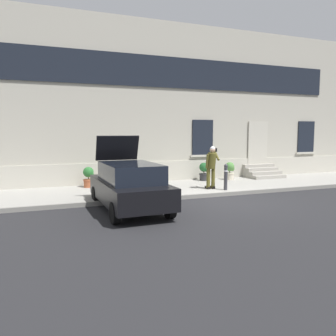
{
  "coord_description": "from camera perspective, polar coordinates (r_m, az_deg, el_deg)",
  "views": [
    {
      "loc": [
        -6.21,
        -10.23,
        2.45
      ],
      "look_at": [
        -1.72,
        1.6,
        1.1
      ],
      "focal_mm": 35.93,
      "sensor_mm": 36.0,
      "label": 1
    }
  ],
  "objects": [
    {
      "name": "ground_plane",
      "position": [
        12.22,
        10.31,
        -5.58
      ],
      "size": [
        80.0,
        80.0,
        0.0
      ],
      "primitive_type": "plane",
      "color": "#232326"
    },
    {
      "name": "hatchback_car_black",
      "position": [
        10.57,
        -6.58,
        -2.94
      ],
      "size": [
        1.89,
        4.11,
        2.34
      ],
      "color": "black",
      "rests_on": "ground"
    },
    {
      "name": "building_facade",
      "position": [
        16.77,
        1.08,
        10.46
      ],
      "size": [
        24.0,
        1.52,
        7.5
      ],
      "color": "#B2AD9E",
      "rests_on": "ground"
    },
    {
      "name": "bollard_far_left",
      "position": [
        12.22,
        -4.05,
        -2.1
      ],
      "size": [
        0.15,
        0.15,
        1.04
      ],
      "color": "#333338",
      "rests_on": "sidewalk"
    },
    {
      "name": "curb_edge",
      "position": [
        13.0,
        8.18,
        -4.5
      ],
      "size": [
        24.0,
        0.12,
        0.15
      ],
      "primitive_type": "cube",
      "color": "gray",
      "rests_on": "ground"
    },
    {
      "name": "sidewalk",
      "position": [
        14.63,
        4.65,
        -3.27
      ],
      "size": [
        24.0,
        3.6,
        0.15
      ],
      "primitive_type": "cube",
      "color": "#99968E",
      "rests_on": "ground"
    },
    {
      "name": "planter_terracotta",
      "position": [
        14.46,
        -13.31,
        -1.41
      ],
      "size": [
        0.44,
        0.44,
        0.86
      ],
      "color": "#B25B38",
      "rests_on": "sidewalk"
    },
    {
      "name": "entrance_stoop",
      "position": [
        17.98,
        15.64,
        -0.72
      ],
      "size": [
        1.81,
        1.28,
        0.64
      ],
      "color": "#9E998E",
      "rests_on": "sidewalk"
    },
    {
      "name": "planter_charcoal",
      "position": [
        16.12,
        6.14,
        -0.52
      ],
      "size": [
        0.44,
        0.44,
        0.86
      ],
      "color": "#2D2D30",
      "rests_on": "sidewalk"
    },
    {
      "name": "planter_olive",
      "position": [
        14.9,
        -2.85,
        -1.03
      ],
      "size": [
        0.44,
        0.44,
        0.86
      ],
      "color": "#606B38",
      "rests_on": "sidewalk"
    },
    {
      "name": "person_on_phone",
      "position": [
        13.68,
        7.38,
        0.58
      ],
      "size": [
        0.51,
        0.5,
        1.74
      ],
      "rotation": [
        0.0,
        0.0,
        -0.13
      ],
      "color": "#514C1E",
      "rests_on": "sidewalk"
    },
    {
      "name": "bollard_near_person",
      "position": [
        13.57,
        9.77,
        -1.35
      ],
      "size": [
        0.15,
        0.15,
        1.04
      ],
      "color": "#333338",
      "rests_on": "sidewalk"
    },
    {
      "name": "planter_cream",
      "position": [
        16.58,
        10.45,
        -0.4
      ],
      "size": [
        0.44,
        0.44,
        0.86
      ],
      "color": "beige",
      "rests_on": "sidewalk"
    }
  ]
}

